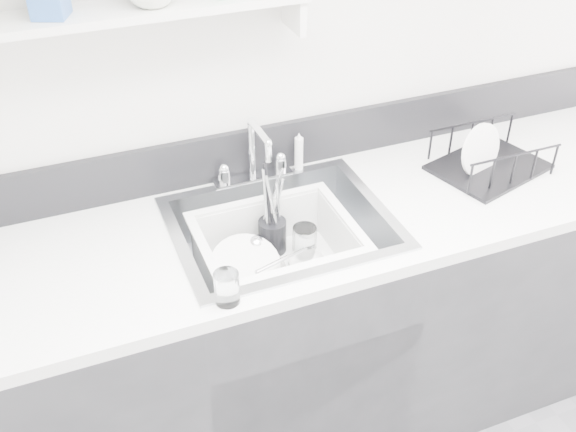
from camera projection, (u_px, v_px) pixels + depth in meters
name	position (u px, v px, depth m)	size (l,w,h in m)	color
room_shell	(492.00, 97.00, 0.92)	(3.50, 3.00, 2.60)	silver
counter_run	(282.00, 334.00, 2.25)	(3.20, 0.62, 0.92)	#27272B
backsplash	(248.00, 152.00, 2.16)	(3.20, 0.02, 0.16)	black
sink	(282.00, 247.00, 2.03)	(0.64, 0.52, 0.20)	silver
faucet	(253.00, 165.00, 2.13)	(0.26, 0.18, 0.23)	silver
side_sprayer	(299.00, 152.00, 2.18)	(0.03, 0.03, 0.14)	silver
wall_shelf	(118.00, 15.00, 1.70)	(1.00, 0.16, 0.12)	silver
wash_tub	(277.00, 254.00, 1.99)	(0.46, 0.38, 0.18)	silver
plate_stack	(248.00, 271.00, 2.00)	(0.25, 0.24, 0.10)	white
utensil_cup	(272.00, 233.00, 2.09)	(0.09, 0.09, 0.29)	black
ladle	(273.00, 260.00, 2.02)	(0.28, 0.10, 0.08)	silver
tumbler_in_tub	(304.00, 242.00, 2.07)	(0.07, 0.07, 0.11)	white
tumbler_counter	(227.00, 288.00, 1.68)	(0.06, 0.06, 0.09)	white
dish_rack	(491.00, 152.00, 2.19)	(0.35, 0.27, 0.12)	black
bowl_small	(307.00, 264.00, 2.04)	(0.11, 0.11, 0.04)	white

